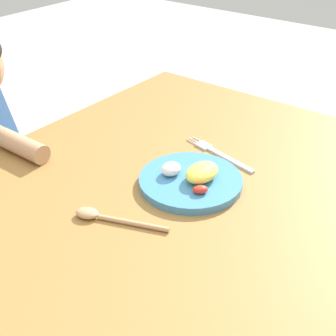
% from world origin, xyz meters
% --- Properties ---
extents(dining_table, '(1.21, 0.93, 0.68)m').
position_xyz_m(dining_table, '(0.00, 0.00, 0.57)').
color(dining_table, olive).
rests_on(dining_table, ground_plane).
extents(plate, '(0.23, 0.23, 0.05)m').
position_xyz_m(plate, '(0.06, -0.03, 0.69)').
color(plate, teal).
rests_on(plate, dining_table).
extents(fork, '(0.07, 0.22, 0.01)m').
position_xyz_m(fork, '(0.21, -0.01, 0.68)').
color(fork, silver).
rests_on(fork, dining_table).
extents(spoon, '(0.09, 0.20, 0.02)m').
position_xyz_m(spoon, '(-0.15, 0.04, 0.69)').
color(spoon, tan).
rests_on(spoon, dining_table).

